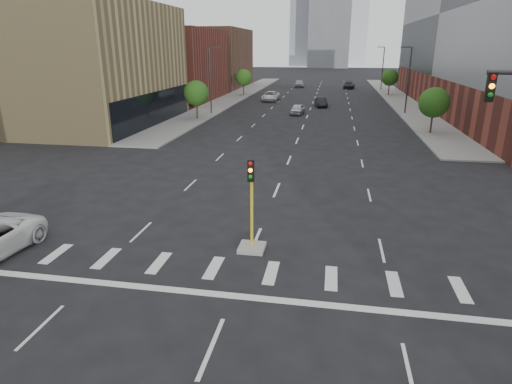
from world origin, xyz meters
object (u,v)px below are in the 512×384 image
(car_far_left, at_px, (271,96))
(median_traffic_signal, at_px, (252,231))
(car_deep_right, at_px, (349,85))
(car_mid_right, at_px, (321,102))
(car_distant, at_px, (299,83))
(car_near_left, at_px, (297,109))

(car_far_left, bearing_deg, median_traffic_signal, -82.18)
(median_traffic_signal, height_order, car_deep_right, median_traffic_signal)
(car_mid_right, relative_size, car_distant, 0.88)
(car_near_left, distance_m, car_far_left, 16.29)
(median_traffic_signal, xyz_separation_m, car_near_left, (-1.50, 43.00, -0.27))
(median_traffic_signal, relative_size, car_mid_right, 1.00)
(car_near_left, xyz_separation_m, car_distant, (-3.20, 43.09, 0.15))
(median_traffic_signal, relative_size, car_distant, 0.88)
(car_deep_right, xyz_separation_m, car_distant, (-11.47, 1.95, 0.07))
(car_near_left, height_order, car_far_left, car_far_left)
(car_far_left, relative_size, car_distant, 1.16)
(median_traffic_signal, bearing_deg, car_deep_right, 85.40)
(car_near_left, height_order, car_mid_right, car_mid_right)
(car_near_left, relative_size, car_mid_right, 0.93)
(car_near_left, relative_size, car_deep_right, 0.76)
(median_traffic_signal, xyz_separation_m, car_deep_right, (6.77, 84.14, -0.19))
(car_far_left, relative_size, car_deep_right, 1.07)
(car_distant, bearing_deg, car_deep_right, -13.63)
(car_far_left, bearing_deg, car_mid_right, -35.54)
(car_near_left, xyz_separation_m, car_far_left, (-5.99, 15.15, 0.11))
(median_traffic_signal, bearing_deg, car_mid_right, 88.34)
(car_mid_right, height_order, car_distant, car_distant)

